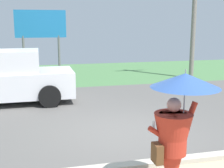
# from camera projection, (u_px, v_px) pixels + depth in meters

# --- Properties ---
(ground_plane) EXTENTS (40.00, 22.00, 0.20)m
(ground_plane) POSITION_uv_depth(u_px,v_px,m) (101.00, 105.00, 10.81)
(ground_plane) COLOR #565451
(monk_pedestrian) EXTENTS (1.11, 1.06, 2.13)m
(monk_pedestrian) POSITION_uv_depth(u_px,v_px,m) (175.00, 133.00, 4.71)
(monk_pedestrian) COLOR #B22D1E
(monk_pedestrian) RESTS_ON ground_plane
(pickup_truck) EXTENTS (5.20, 2.28, 1.88)m
(pickup_truck) POSITION_uv_depth(u_px,v_px,m) (0.00, 79.00, 10.79)
(pickup_truck) COLOR silver
(pickup_truck) RESTS_ON ground_plane
(utility_pole) EXTENTS (1.80, 0.24, 7.39)m
(utility_pole) POSITION_uv_depth(u_px,v_px,m) (195.00, 2.00, 15.19)
(utility_pole) COLOR gray
(utility_pole) RESTS_ON ground_plane
(roadside_billboard) EXTENTS (2.60, 0.12, 3.50)m
(roadside_billboard) POSITION_uv_depth(u_px,v_px,m) (41.00, 29.00, 15.61)
(roadside_billboard) COLOR slate
(roadside_billboard) RESTS_ON ground_plane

